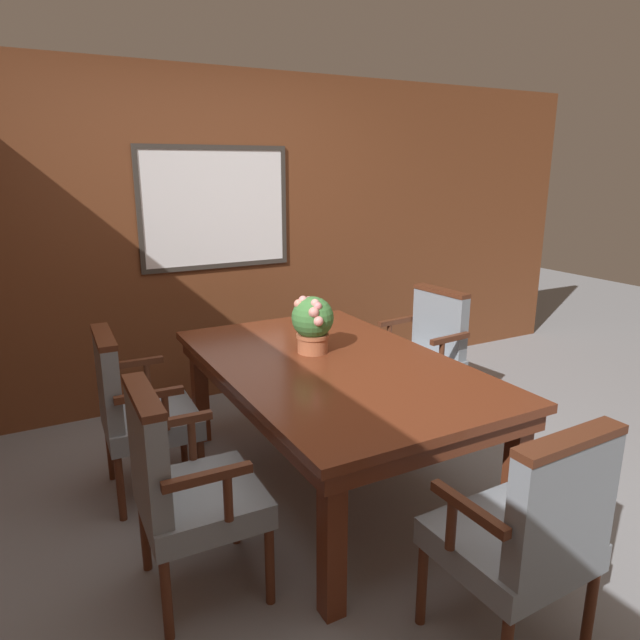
{
  "coord_description": "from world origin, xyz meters",
  "views": [
    {
      "loc": [
        -1.29,
        -2.27,
        1.77
      ],
      "look_at": [
        0.17,
        0.43,
        0.94
      ],
      "focal_mm": 32.0,
      "sensor_mm": 36.0,
      "label": 1
    }
  ],
  "objects_px": {
    "chair_head_near": "(527,530)",
    "chair_left_far": "(136,406)",
    "dining_table": "(333,377)",
    "chair_right_far": "(425,350)",
    "potted_plant": "(313,322)",
    "chair_left_near": "(183,483)"
  },
  "relations": [
    {
      "from": "chair_head_near",
      "to": "chair_left_far",
      "type": "bearing_deg",
      "value": -62.22
    },
    {
      "from": "dining_table",
      "to": "chair_right_far",
      "type": "distance_m",
      "value": 1.1
    },
    {
      "from": "potted_plant",
      "to": "chair_head_near",
      "type": "bearing_deg",
      "value": -88.45
    },
    {
      "from": "chair_head_near",
      "to": "chair_right_far",
      "type": "distance_m",
      "value": 2.05
    },
    {
      "from": "dining_table",
      "to": "potted_plant",
      "type": "xyz_separation_m",
      "value": [
        -0.02,
        0.2,
        0.27
      ]
    },
    {
      "from": "chair_left_far",
      "to": "chair_left_near",
      "type": "distance_m",
      "value": 0.88
    },
    {
      "from": "dining_table",
      "to": "chair_head_near",
      "type": "relative_size",
      "value": 2.08
    },
    {
      "from": "dining_table",
      "to": "potted_plant",
      "type": "height_order",
      "value": "potted_plant"
    },
    {
      "from": "chair_left_near",
      "to": "potted_plant",
      "type": "distance_m",
      "value": 1.22
    },
    {
      "from": "chair_right_far",
      "to": "potted_plant",
      "type": "relative_size",
      "value": 2.85
    },
    {
      "from": "dining_table",
      "to": "chair_head_near",
      "type": "distance_m",
      "value": 1.36
    },
    {
      "from": "chair_left_near",
      "to": "chair_head_near",
      "type": "bearing_deg",
      "value": -130.41
    },
    {
      "from": "dining_table",
      "to": "chair_left_far",
      "type": "bearing_deg",
      "value": 157.13
    },
    {
      "from": "chair_right_far",
      "to": "chair_left_far",
      "type": "distance_m",
      "value": 1.99
    },
    {
      "from": "chair_head_near",
      "to": "dining_table",
      "type": "bearing_deg",
      "value": -90.9
    },
    {
      "from": "chair_left_far",
      "to": "potted_plant",
      "type": "distance_m",
      "value": 1.06
    },
    {
      "from": "chair_right_far",
      "to": "chair_head_near",
      "type": "bearing_deg",
      "value": -33.98
    },
    {
      "from": "dining_table",
      "to": "chair_right_far",
      "type": "height_order",
      "value": "chair_right_far"
    },
    {
      "from": "chair_head_near",
      "to": "potted_plant",
      "type": "height_order",
      "value": "potted_plant"
    },
    {
      "from": "dining_table",
      "to": "chair_head_near",
      "type": "xyz_separation_m",
      "value": [
        0.02,
        -1.36,
        -0.13
      ]
    },
    {
      "from": "chair_left_near",
      "to": "dining_table",
      "type": "bearing_deg",
      "value": -62.79
    },
    {
      "from": "chair_left_far",
      "to": "potted_plant",
      "type": "xyz_separation_m",
      "value": [
        0.96,
        -0.22,
        0.4
      ]
    }
  ]
}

